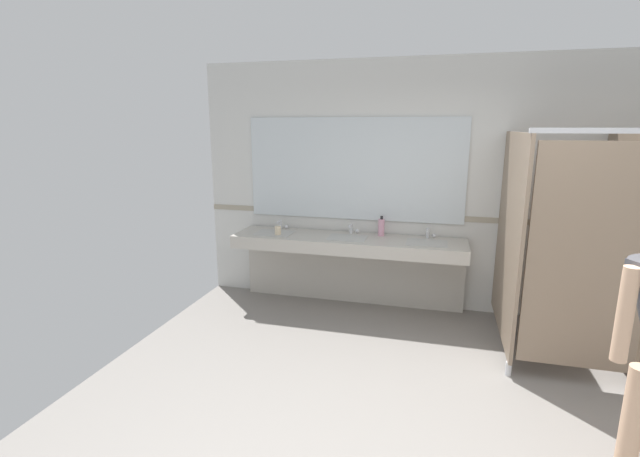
# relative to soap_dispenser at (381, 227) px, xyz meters

# --- Properties ---
(wall_back) EXTENTS (5.97, 0.12, 2.75)m
(wall_back) POSITION_rel_soap_dispenser_xyz_m (0.87, 0.19, 0.44)
(wall_back) COLOR silver
(wall_back) RESTS_ON ground_plane
(wall_back_tile_band) EXTENTS (5.97, 0.01, 0.06)m
(wall_back_tile_band) POSITION_rel_soap_dispenser_xyz_m (0.87, 0.13, 0.11)
(wall_back_tile_band) COLOR #9E937F
(wall_back_tile_band) RESTS_ON wall_back
(vanity_counter) EXTENTS (2.56, 0.57, 0.95)m
(vanity_counter) POSITION_rel_soap_dispenser_xyz_m (-0.35, -0.08, -0.32)
(vanity_counter) COLOR #B2ADA3
(vanity_counter) RESTS_ON ground_plane
(mirror_panel) EXTENTS (2.46, 0.02, 1.14)m
(mirror_panel) POSITION_rel_soap_dispenser_xyz_m (-0.35, 0.12, 0.62)
(mirror_panel) COLOR silver
(mirror_panel) RESTS_ON wall_back
(bathroom_stalls) EXTENTS (1.91, 1.38, 2.02)m
(bathroom_stalls) POSITION_rel_soap_dispenser_xyz_m (2.17, -0.77, 0.12)
(bathroom_stalls) COLOR #84705B
(bathroom_stalls) RESTS_ON ground_plane
(soap_dispenser) EXTENTS (0.07, 0.07, 0.22)m
(soap_dispenser) POSITION_rel_soap_dispenser_xyz_m (0.00, 0.00, 0.00)
(soap_dispenser) COLOR #D899B2
(soap_dispenser) RESTS_ON vanity_counter
(paper_cup) EXTENTS (0.07, 0.07, 0.10)m
(paper_cup) POSITION_rel_soap_dispenser_xyz_m (-1.13, -0.26, -0.05)
(paper_cup) COLOR beige
(paper_cup) RESTS_ON vanity_counter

